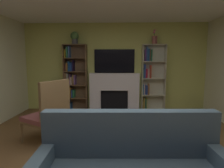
% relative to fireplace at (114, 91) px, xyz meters
% --- Properties ---
extents(ground_plane, '(7.55, 7.55, 0.00)m').
position_rel_fireplace_xyz_m(ground_plane, '(0.00, -3.04, -0.59)').
color(ground_plane, brown).
extents(wall_back_accent, '(5.50, 0.06, 2.60)m').
position_rel_fireplace_xyz_m(wall_back_accent, '(0.00, 0.13, 0.71)').
color(wall_back_accent, '#BFC564').
rests_on(wall_back_accent, ground_plane).
extents(fireplace, '(1.58, 0.49, 1.13)m').
position_rel_fireplace_xyz_m(fireplace, '(0.00, 0.00, 0.00)').
color(fireplace, white).
rests_on(fireplace, ground_plane).
extents(tv, '(1.18, 0.06, 0.69)m').
position_rel_fireplace_xyz_m(tv, '(0.00, 0.07, 0.89)').
color(tv, black).
rests_on(tv, fireplace).
extents(bookshelf_left, '(0.67, 0.30, 1.97)m').
position_rel_fireplace_xyz_m(bookshelf_left, '(-1.23, -0.01, 0.38)').
color(bookshelf_left, brown).
rests_on(bookshelf_left, ground_plane).
extents(bookshelf_right, '(0.67, 0.27, 1.97)m').
position_rel_fireplace_xyz_m(bookshelf_right, '(1.07, 0.01, 0.41)').
color(bookshelf_right, beige).
rests_on(bookshelf_right, ground_plane).
extents(potted_plant, '(0.24, 0.24, 0.36)m').
position_rel_fireplace_xyz_m(potted_plant, '(-1.15, -0.05, 1.58)').
color(potted_plant, '#4D4F54').
rests_on(potted_plant, bookshelf_left).
extents(vase_with_flowers, '(0.15, 0.15, 0.42)m').
position_rel_fireplace_xyz_m(vase_with_flowers, '(1.15, -0.05, 1.51)').
color(vase_with_flowers, brown).
rests_on(vase_with_flowers, bookshelf_right).
extents(armchair, '(0.87, 0.88, 1.18)m').
position_rel_fireplace_xyz_m(armchair, '(-1.14, -2.32, -0.02)').
color(armchair, brown).
rests_on(armchair, ground_plane).
extents(coffee_table, '(0.92, 0.55, 0.41)m').
position_rel_fireplace_xyz_m(coffee_table, '(0.29, -3.18, -0.23)').
color(coffee_table, brown).
rests_on(coffee_table, ground_plane).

